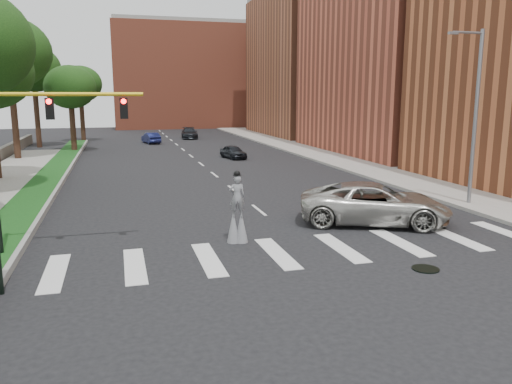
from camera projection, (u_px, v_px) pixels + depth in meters
name	position (u px, v px, depth m)	size (l,w,h in m)	color
ground_plane	(320.00, 259.00, 17.88)	(160.00, 160.00, 0.00)	black
grass_median	(47.00, 180.00, 33.75)	(2.00, 60.00, 0.25)	#123F14
median_curb	(64.00, 179.00, 34.03)	(0.20, 60.00, 0.28)	gray
sidewalk_right	(341.00, 159.00, 44.80)	(5.00, 90.00, 0.18)	gray
manhole	(425.00, 269.00, 16.78)	(0.90, 0.90, 0.04)	black
building_mid	(411.00, 32.00, 49.75)	(16.00, 22.00, 24.00)	#B35138
building_far	(318.00, 66.00, 72.83)	(16.00, 22.00, 20.00)	#9B5539
building_backdrop	(186.00, 77.00, 91.52)	(26.00, 14.00, 18.00)	#B35138
streetlight	(474.00, 112.00, 25.49)	(2.05, 0.20, 9.00)	slate
traffic_signal	(28.00, 142.00, 17.36)	(5.30, 0.23, 6.20)	black
stilt_performer	(237.00, 215.00, 19.68)	(0.83, 0.58, 2.89)	black
suv_crossing	(375.00, 203.00, 22.65)	(3.08, 6.69, 1.86)	#B5B3AB
car_near	(233.00, 152.00, 46.12)	(1.45, 3.59, 1.22)	black
car_mid	(151.00, 138.00, 60.60)	(1.40, 4.01, 1.32)	navy
car_far	(189.00, 133.00, 67.55)	(2.03, 4.99, 1.45)	black
tree_4	(8.00, 53.00, 43.33)	(7.25, 7.25, 12.53)	black
tree_5	(33.00, 69.00, 54.58)	(5.90, 5.90, 11.13)	black
tree_6	(70.00, 88.00, 50.08)	(5.09, 5.09, 8.75)	black
tree_7	(80.00, 84.00, 61.64)	(5.28, 5.28, 9.38)	black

